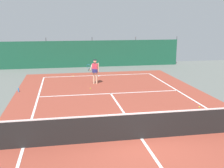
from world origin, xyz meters
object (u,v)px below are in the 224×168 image
tennis_net (142,126)px  tennis_player (95,70)px  tennis_ball_by_sideline (90,88)px  tennis_ball_midcourt (73,76)px  water_bottle (18,90)px  tennis_ball_near_player (199,107)px

tennis_net → tennis_player: (-0.59, 9.12, 0.45)m
tennis_player → tennis_ball_by_sideline: tennis_player is taller
tennis_ball_midcourt → tennis_ball_by_sideline: (0.88, -4.16, 0.00)m
tennis_ball_midcourt → tennis_net: bearing=-80.8°
tennis_net → tennis_player: size_ratio=6.17×
tennis_ball_midcourt → water_bottle: 5.38m
tennis_player → water_bottle: tennis_player is taller
tennis_player → tennis_ball_near_player: 7.58m
tennis_player → tennis_ball_midcourt: size_ratio=24.85×
tennis_player → water_bottle: (-4.76, -1.34, -0.84)m
tennis_player → tennis_ball_by_sideline: (-0.46, -1.36, -0.93)m
tennis_player → tennis_ball_by_sideline: bearing=97.8°
tennis_net → tennis_ball_near_player: 4.88m
water_bottle → tennis_net: bearing=-55.5°
tennis_ball_midcourt → tennis_player: bearing=-64.5°
tennis_player → tennis_ball_near_player: bearing=152.1°
tennis_ball_near_player → water_bottle: size_ratio=0.28×
tennis_ball_by_sideline → water_bottle: 4.31m
tennis_ball_midcourt → water_bottle: bearing=-129.6°
tennis_player → tennis_ball_by_sideline: 1.71m
tennis_ball_midcourt → water_bottle: size_ratio=0.28×
tennis_ball_by_sideline → water_bottle: size_ratio=0.28×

